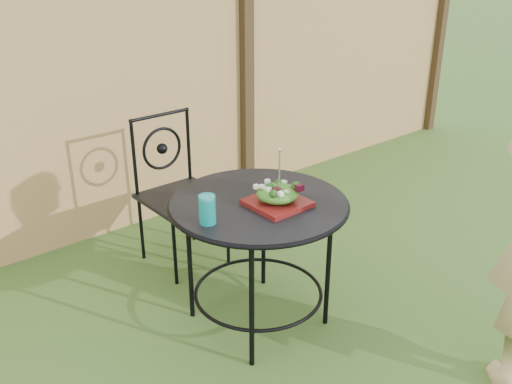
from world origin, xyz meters
TOP-DOWN VIEW (x-y plane):
  - fence at (-0.00, 2.19)m, footprint 8.00×0.12m
  - patio_table at (0.20, 0.69)m, footprint 0.92×0.92m
  - patio_chair at (0.24, 1.54)m, footprint 0.46×0.46m
  - salad_plate at (0.24, 0.60)m, footprint 0.27×0.27m
  - salad at (0.24, 0.60)m, footprint 0.21×0.21m
  - fork at (0.25, 0.60)m, footprint 0.01×0.01m
  - drinking_glass at (-0.14, 0.66)m, footprint 0.08×0.08m

SIDE VIEW (x-z plane):
  - patio_chair at x=0.24m, z-range 0.03..0.98m
  - patio_table at x=0.20m, z-range 0.22..0.95m
  - salad_plate at x=0.24m, z-range 0.72..0.75m
  - salad at x=0.24m, z-range 0.75..0.83m
  - drinking_glass at x=-0.14m, z-range 0.72..0.86m
  - fork at x=0.25m, z-range 0.83..1.01m
  - fence at x=0.00m, z-range 0.00..1.90m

